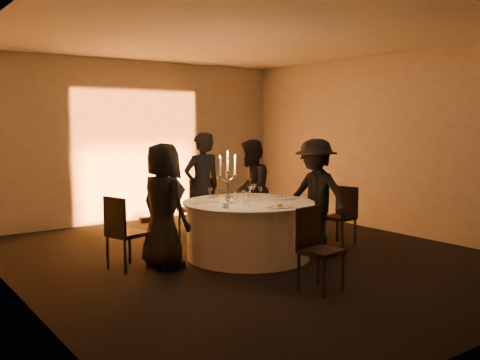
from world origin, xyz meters
TOP-DOWN VIEW (x-y plane):
  - floor at (0.00, 0.00)m, footprint 7.00×7.00m
  - ceiling at (0.00, 0.00)m, footprint 7.00×7.00m
  - wall_back at (0.00, 3.50)m, footprint 7.00×0.00m
  - wall_left at (-3.00, 0.00)m, footprint 0.00×7.00m
  - wall_right at (3.00, 0.00)m, footprint 0.00×7.00m
  - uplighter_fixture at (0.00, 3.20)m, footprint 0.25×0.12m
  - banquet_table at (0.00, 0.00)m, footprint 1.80×1.80m
  - chair_left at (-1.68, 0.39)m, footprint 0.50×0.50m
  - chair_back_left at (0.04, 1.40)m, footprint 0.43×0.43m
  - chair_back_right at (0.98, 1.20)m, footprint 0.62×0.62m
  - chair_right at (1.62, -0.21)m, footprint 0.44×0.44m
  - chair_front at (-0.26, -1.59)m, footprint 0.45×0.46m
  - guest_left at (-1.18, 0.22)m, footprint 0.64×0.86m
  - guest_back_left at (-0.02, 1.18)m, footprint 0.63×0.42m
  - guest_back_right at (0.75, 0.95)m, footprint 0.97×0.95m
  - guest_right at (1.08, -0.19)m, footprint 0.77×1.13m
  - plate_left at (-0.56, 0.26)m, footprint 0.36×0.27m
  - plate_back_left at (-0.05, 0.59)m, footprint 0.36×0.27m
  - plate_back_right at (0.28, 0.45)m, footprint 0.36×0.28m
  - plate_right at (0.57, -0.11)m, footprint 0.36×0.27m
  - plate_front at (0.02, -0.64)m, footprint 0.36×0.29m
  - coffee_cup at (-0.56, -0.27)m, footprint 0.11×0.11m
  - candelabra at (-0.35, -0.01)m, footprint 0.30×0.14m
  - wine_glass_a at (-0.39, 0.16)m, footprint 0.07×0.07m
  - wine_glass_b at (0.31, 0.29)m, footprint 0.07×0.07m
  - wine_glass_c at (-0.23, -0.32)m, footprint 0.07×0.07m
  - wine_glass_d at (-0.21, -0.17)m, footprint 0.07×0.07m
  - wine_glass_e at (0.19, -0.01)m, footprint 0.07×0.07m
  - wine_glass_f at (-0.45, 0.29)m, footprint 0.07×0.07m
  - wine_glass_g at (0.13, 0.15)m, footprint 0.07×0.07m
  - tumbler_a at (0.03, 0.38)m, footprint 0.07×0.07m
  - tumbler_b at (0.34, -0.34)m, footprint 0.07×0.07m
  - tumbler_c at (-0.03, 0.02)m, footprint 0.07×0.07m
  - tumbler_d at (-0.18, 0.06)m, footprint 0.07×0.07m

SIDE VIEW (x-z plane):
  - floor at x=0.00m, z-range 0.00..0.00m
  - uplighter_fixture at x=0.00m, z-range 0.00..0.10m
  - banquet_table at x=0.00m, z-range 0.00..0.77m
  - chair_right at x=1.62m, z-range 0.05..0.93m
  - chair_front at x=-0.26m, z-range 0.06..0.97m
  - chair_left at x=-1.68m, z-range 0.06..0.99m
  - chair_back_left at x=0.04m, z-range 0.06..1.03m
  - chair_back_right at x=0.98m, z-range 0.07..1.07m
  - plate_left at x=-0.56m, z-range 0.77..0.78m
  - plate_right at x=0.57m, z-range 0.77..0.78m
  - plate_back_right at x=0.28m, z-range 0.77..0.78m
  - plate_front at x=0.02m, z-range 0.74..0.83m
  - plate_back_left at x=-0.05m, z-range 0.75..0.83m
  - guest_back_right at x=0.75m, z-range 0.00..1.58m
  - guest_left at x=-1.18m, z-range 0.00..1.59m
  - coffee_cup at x=-0.56m, z-range 0.77..0.83m
  - guest_right at x=1.08m, z-range 0.00..1.61m
  - tumbler_a at x=0.03m, z-range 0.77..0.86m
  - tumbler_b at x=0.34m, z-range 0.77..0.86m
  - tumbler_c at x=-0.03m, z-range 0.77..0.86m
  - tumbler_d at x=-0.18m, z-range 0.77..0.86m
  - guest_back_left at x=-0.02m, z-range 0.00..1.70m
  - wine_glass_a at x=-0.39m, z-range 0.81..1.00m
  - wine_glass_b at x=0.31m, z-range 0.81..1.00m
  - wine_glass_c at x=-0.23m, z-range 0.81..1.00m
  - wine_glass_d at x=-0.21m, z-range 0.81..1.00m
  - wine_glass_e at x=0.19m, z-range 0.81..1.00m
  - wine_glass_f at x=-0.45m, z-range 0.81..1.00m
  - wine_glass_g at x=0.13m, z-range 0.81..1.00m
  - candelabra at x=-0.35m, z-range 0.66..1.37m
  - wall_back at x=0.00m, z-range -2.00..5.00m
  - wall_left at x=-3.00m, z-range -2.00..5.00m
  - wall_right at x=3.00m, z-range -2.00..5.00m
  - ceiling at x=0.00m, z-range 3.00..3.00m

